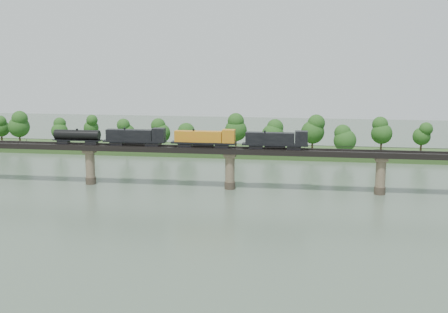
# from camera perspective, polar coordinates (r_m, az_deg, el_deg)

# --- Properties ---
(ground) EXTENTS (400.00, 400.00, 0.00)m
(ground) POSITION_cam_1_polar(r_m,az_deg,el_deg) (125.76, -1.27, -6.56)
(ground) COLOR #3D4E3E
(ground) RESTS_ON ground
(far_bank) EXTENTS (300.00, 24.00, 1.60)m
(far_bank) POSITION_cam_1_polar(r_m,az_deg,el_deg) (207.63, 2.67, 0.54)
(far_bank) COLOR #29481C
(far_bank) RESTS_ON ground
(bridge) EXTENTS (236.00, 30.00, 11.50)m
(bridge) POSITION_cam_1_polar(r_m,az_deg,el_deg) (153.11, 0.61, -1.32)
(bridge) COLOR #473A2D
(bridge) RESTS_ON ground
(bridge_superstructure) EXTENTS (220.00, 4.90, 0.75)m
(bridge_superstructure) POSITION_cam_1_polar(r_m,az_deg,el_deg) (151.92, 0.61, 1.02)
(bridge_superstructure) COLOR black
(bridge_superstructure) RESTS_ON bridge
(far_treeline) EXTENTS (289.06, 17.54, 13.60)m
(far_treeline) POSITION_cam_1_polar(r_m,az_deg,el_deg) (202.95, 0.25, 2.61)
(far_treeline) COLOR #382619
(far_treeline) RESTS_ON far_bank
(freight_train) EXTENTS (71.36, 2.78, 4.91)m
(freight_train) POSITION_cam_1_polar(r_m,az_deg,el_deg) (154.01, -4.42, 1.89)
(freight_train) COLOR black
(freight_train) RESTS_ON bridge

